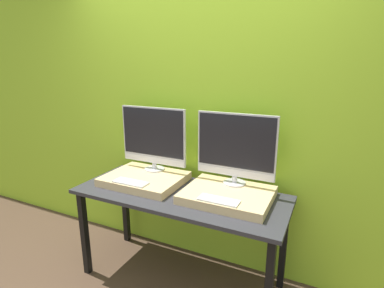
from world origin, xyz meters
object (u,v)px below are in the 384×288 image
at_px(keyboard_left, 131,182).
at_px(monitor_right, 236,147).
at_px(keyboard_right, 219,200).
at_px(monitor_left, 153,137).

relative_size(keyboard_left, monitor_right, 0.46).
bearing_deg(monitor_right, keyboard_left, -154.99).
bearing_deg(keyboard_right, keyboard_left, 180.00).
bearing_deg(keyboard_left, keyboard_right, 0.00).
bearing_deg(monitor_right, monitor_left, 180.00).
distance_m(monitor_left, keyboard_right, 0.86).
distance_m(monitor_left, keyboard_left, 0.45).
relative_size(monitor_left, keyboard_right, 2.17).
xyz_separation_m(keyboard_left, keyboard_right, (0.73, 0.00, 0.00)).
distance_m(monitor_left, monitor_right, 0.73).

